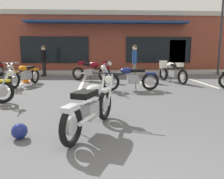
{
  "coord_description": "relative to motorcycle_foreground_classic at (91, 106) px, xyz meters",
  "views": [
    {
      "loc": [
        -0.61,
        -1.73,
        1.45
      ],
      "look_at": [
        -0.3,
        3.53,
        0.55
      ],
      "focal_mm": 37.42,
      "sensor_mm": 36.0,
      "label": 1
    }
  ],
  "objects": [
    {
      "name": "motorcycle_orange_scrambler",
      "position": [
        -2.85,
        5.56,
        0.0
      ],
      "size": [
        0.9,
        2.06,
        0.98
      ],
      "color": "black",
      "rests_on": "ground_plane"
    },
    {
      "name": "painted_stall_lines",
      "position": [
        0.75,
        6.78,
        -0.46
      ],
      "size": [
        8.04,
        4.8,
        0.01
      ],
      "color": "silver",
      "rests_on": "ground_plane"
    },
    {
      "name": "motorcycle_cream_vintage",
      "position": [
        1.26,
        4.14,
        0.0
      ],
      "size": [
        2.11,
        0.66,
        0.98
      ],
      "color": "black",
      "rests_on": "ground_plane"
    },
    {
      "name": "person_in_shorts_foreground",
      "position": [
        -2.86,
        9.02,
        0.49
      ],
      "size": [
        0.3,
        0.61,
        1.68
      ],
      "color": "black",
      "rests_on": "ground_plane"
    },
    {
      "name": "parking_lot_lamp_post",
      "position": [
        7.19,
        9.17,
        2.6
      ],
      "size": [
        0.24,
        0.76,
        4.68
      ],
      "color": "#2D2D33",
      "rests_on": "ground_plane"
    },
    {
      "name": "helmet_on_pavement",
      "position": [
        -1.17,
        -0.34,
        -0.33
      ],
      "size": [
        0.26,
        0.26,
        0.26
      ],
      "color": "navy",
      "rests_on": "ground_plane"
    },
    {
      "name": "motorcycle_blue_standard",
      "position": [
        -0.11,
        6.84,
        0.07
      ],
      "size": [
        1.93,
        1.24,
        0.98
      ],
      "color": "black",
      "rests_on": "ground_plane"
    },
    {
      "name": "sidewalk_kerb",
      "position": [
        0.75,
        10.38,
        -0.39
      ],
      "size": [
        22.0,
        1.8,
        0.14
      ],
      "primitive_type": "cube",
      "color": "#A8A59E",
      "rests_on": "ground_plane"
    },
    {
      "name": "motorcycle_black_cruiser",
      "position": [
        3.42,
        6.25,
        0.07
      ],
      "size": [
        0.97,
        2.05,
        0.98
      ],
      "color": "black",
      "rests_on": "ground_plane"
    },
    {
      "name": "ground_plane",
      "position": [
        0.75,
        1.74,
        -0.46
      ],
      "size": [
        80.0,
        80.0,
        0.0
      ],
      "primitive_type": "plane",
      "color": "#515154"
    },
    {
      "name": "person_by_back_row",
      "position": [
        1.86,
        7.02,
        0.49
      ],
      "size": [
        0.3,
        0.61,
        1.68
      ],
      "color": "black",
      "rests_on": "ground_plane"
    },
    {
      "name": "brick_storefront_building",
      "position": [
        0.75,
        14.24,
        1.53
      ],
      "size": [
        17.18,
        6.23,
        3.97
      ],
      "color": "brown",
      "rests_on": "ground_plane"
    },
    {
      "name": "traffic_cone",
      "position": [
        -3.12,
        6.51,
        -0.2
      ],
      "size": [
        0.34,
        0.34,
        0.53
      ],
      "color": "orange",
      "rests_on": "ground_plane"
    },
    {
      "name": "motorcycle_foreground_classic",
      "position": [
        0.0,
        0.0,
        0.0
      ],
      "size": [
        1.08,
        2.0,
        0.98
      ],
      "color": "black",
      "rests_on": "ground_plane"
    }
  ]
}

